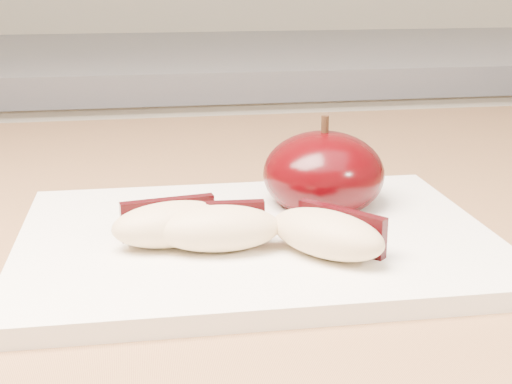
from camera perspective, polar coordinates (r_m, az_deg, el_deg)
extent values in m
cube|color=silver|center=(1.35, -1.93, -9.58)|extent=(2.40, 0.60, 0.90)
cube|color=slate|center=(1.21, -2.15, 10.61)|extent=(2.40, 0.62, 0.04)
cube|color=olive|center=(0.55, 7.84, -2.18)|extent=(1.64, 0.64, 0.04)
cube|color=white|center=(0.43, 0.00, -3.86)|extent=(0.29, 0.21, 0.01)
ellipsoid|color=black|center=(0.48, 5.42, 1.46)|extent=(0.09, 0.09, 0.06)
cylinder|color=black|center=(0.47, 5.53, 5.38)|extent=(0.01, 0.01, 0.01)
ellipsoid|color=#D0B283|center=(0.41, -6.63, -2.56)|extent=(0.07, 0.04, 0.03)
cube|color=black|center=(0.42, -7.06, -2.04)|extent=(0.06, 0.01, 0.02)
ellipsoid|color=#D0B283|center=(0.40, -3.03, -2.92)|extent=(0.07, 0.04, 0.03)
cube|color=black|center=(0.42, -3.15, -2.35)|extent=(0.06, 0.01, 0.02)
ellipsoid|color=#D0B283|center=(0.39, 5.67, -3.36)|extent=(0.07, 0.08, 0.03)
cube|color=black|center=(0.41, 6.84, -2.91)|extent=(0.04, 0.05, 0.02)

